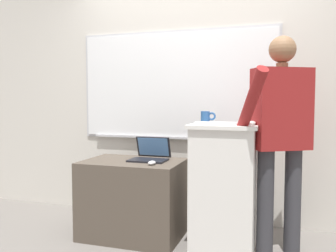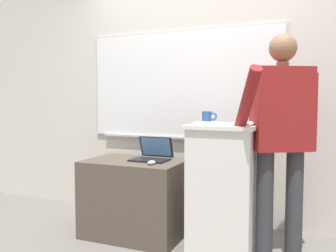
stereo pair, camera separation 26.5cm
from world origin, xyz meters
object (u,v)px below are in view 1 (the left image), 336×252
at_px(lectern_podium, 224,187).
at_px(side_desk, 133,198).
at_px(computer_mouse_by_keyboard, 252,123).
at_px(coffee_mug, 206,117).
at_px(computer_mouse_by_laptop, 152,163).
at_px(person_presenter, 281,129).
at_px(wireless_keyboard, 224,123).
at_px(laptop, 150,154).

bearing_deg(lectern_podium, side_desk, 177.04).
bearing_deg(computer_mouse_by_keyboard, lectern_podium, 159.79).
bearing_deg(coffee_mug, computer_mouse_by_laptop, -143.73).
distance_m(person_presenter, wireless_keyboard, 0.44).
relative_size(computer_mouse_by_laptop, computer_mouse_by_keyboard, 1.00).
bearing_deg(laptop, computer_mouse_by_laptop, -66.69).
relative_size(computer_mouse_by_keyboard, coffee_mug, 0.76).
distance_m(side_desk, coffee_mug, 0.98).
bearing_deg(laptop, person_presenter, -3.78).
relative_size(side_desk, computer_mouse_by_keyboard, 8.76).
bearing_deg(computer_mouse_by_keyboard, laptop, 167.51).
distance_m(lectern_podium, side_desk, 0.84).
relative_size(lectern_podium, computer_mouse_by_keyboard, 10.35).
height_order(computer_mouse_by_laptop, coffee_mug, coffee_mug).
distance_m(laptop, computer_mouse_by_keyboard, 0.98).
bearing_deg(lectern_podium, computer_mouse_by_laptop, -169.91).
relative_size(person_presenter, computer_mouse_by_laptop, 17.21).
bearing_deg(laptop, lectern_podium, -9.90).
bearing_deg(computer_mouse_by_keyboard, side_desk, 173.26).
bearing_deg(wireless_keyboard, lectern_podium, 93.27).
height_order(wireless_keyboard, computer_mouse_by_keyboard, computer_mouse_by_keyboard).
height_order(lectern_podium, computer_mouse_by_keyboard, computer_mouse_by_keyboard).
height_order(laptop, coffee_mug, coffee_mug).
relative_size(person_presenter, wireless_keyboard, 3.80).
xyz_separation_m(wireless_keyboard, computer_mouse_by_keyboard, (0.22, -0.02, 0.01)).
bearing_deg(coffee_mug, laptop, -172.32).
bearing_deg(person_presenter, side_desk, 150.42).
bearing_deg(person_presenter, lectern_podium, 156.37).
xyz_separation_m(side_desk, computer_mouse_by_keyboard, (1.04, -0.12, 0.71)).
xyz_separation_m(computer_mouse_by_laptop, coffee_mug, (0.40, 0.29, 0.38)).
height_order(lectern_podium, person_presenter, person_presenter).
bearing_deg(side_desk, computer_mouse_by_laptop, -32.20).
xyz_separation_m(side_desk, person_presenter, (1.25, 0.00, 0.66)).
xyz_separation_m(laptop, computer_mouse_by_laptop, (0.10, -0.22, -0.04)).
xyz_separation_m(lectern_podium, person_presenter, (0.43, 0.05, 0.48)).
height_order(computer_mouse_by_keyboard, coffee_mug, coffee_mug).
xyz_separation_m(side_desk, wireless_keyboard, (0.83, -0.11, 0.70)).
bearing_deg(coffee_mug, computer_mouse_by_keyboard, -32.97).
relative_size(side_desk, coffee_mug, 6.63).
relative_size(lectern_podium, computer_mouse_by_laptop, 10.35).
bearing_deg(lectern_podium, wireless_keyboard, -86.73).
distance_m(lectern_podium, wireless_keyboard, 0.53).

